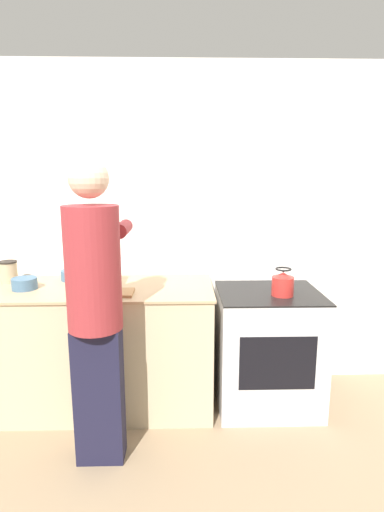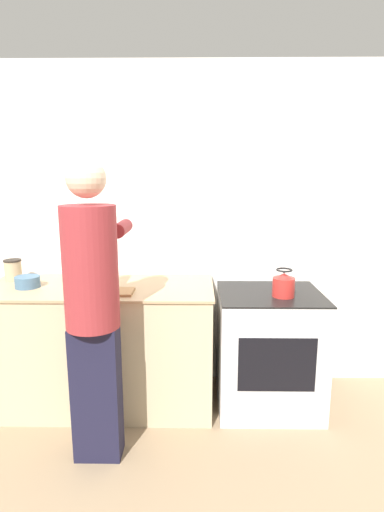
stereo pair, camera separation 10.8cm
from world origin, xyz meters
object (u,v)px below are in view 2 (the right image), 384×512
oven (268,349)px  canister_jar (13,270)px  bowl_prep (28,282)px  cutting_board (108,292)px  kettle (284,285)px  knife (100,290)px  person (93,302)px

oven → canister_jar: (-1.98, 0.18, 0.57)m
bowl_prep → canister_jar: 0.29m
cutting_board → kettle: 1.24m
kettle → cutting_board: bearing=-176.5°
cutting_board → canister_jar: bearing=157.0°
cutting_board → knife: (-0.06, 0.01, 0.01)m
knife → bowl_prep: size_ratio=1.43×
cutting_board → kettle: (1.23, 0.08, 0.03)m
person → knife: (-0.07, 0.44, -0.06)m
oven → person: person is taller
cutting_board → bowl_prep: bearing=167.4°
canister_jar → kettle: bearing=-7.5°
knife → canister_jar: size_ratio=1.57×
cutting_board → bowl_prep: 0.64m
cutting_board → oven: bearing=8.0°
oven → kettle: (0.07, -0.09, 0.53)m
knife → bowl_prep: bearing=172.9°
oven → knife: 1.33m
cutting_board → knife: bearing=172.8°
person → oven: bearing=27.2°
cutting_board → canister_jar: size_ratio=2.18×
oven → canister_jar: 2.06m
canister_jar → cutting_board: bearing=-23.0°
person → bowl_prep: 0.85m
knife → bowl_prep: (-0.56, 0.13, 0.02)m
oven → knife: bearing=-172.7°
person → knife: person is taller
person → canister_jar: (-0.82, 0.78, 0.00)m
kettle → canister_jar: 2.07m
oven → kettle: 0.54m
knife → bowl_prep: 0.58m
cutting_board → kettle: bearing=3.5°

